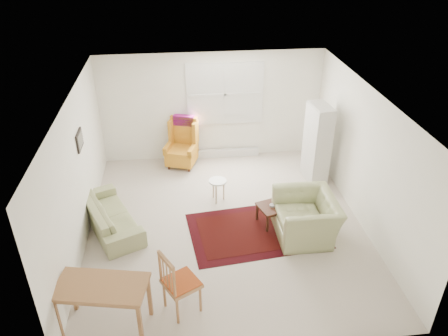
{
  "coord_description": "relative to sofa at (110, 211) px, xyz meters",
  "views": [
    {
      "loc": [
        -0.77,
        -6.47,
        4.98
      ],
      "look_at": [
        0.0,
        0.3,
        1.05
      ],
      "focal_mm": 35.0,
      "sensor_mm": 36.0,
      "label": 1
    }
  ],
  "objects": [
    {
      "name": "armchair",
      "position": [
        3.48,
        -0.61,
        0.09
      ],
      "size": [
        1.02,
        1.16,
        0.91
      ],
      "primitive_type": "imported",
      "rotation": [
        0.0,
        0.0,
        -1.57
      ],
      "color": "#999E69",
      "rests_on": "ground"
    },
    {
      "name": "room",
      "position": [
        2.12,
        0.03,
        0.89
      ],
      "size": [
        5.04,
        5.54,
        2.51
      ],
      "color": "beige",
      "rests_on": "ground"
    },
    {
      "name": "wingback_chair",
      "position": [
        1.36,
        2.17,
        0.2
      ],
      "size": [
        0.84,
        0.86,
        1.12
      ],
      "primitive_type": null,
      "rotation": [
        0.0,
        0.0,
        -0.34
      ],
      "color": "orange",
      "rests_on": "ground"
    },
    {
      "name": "desk_chair",
      "position": [
        1.24,
        -2.1,
        0.17
      ],
      "size": [
        0.63,
        0.63,
        1.06
      ],
      "primitive_type": null,
      "rotation": [
        0.0,
        0.0,
        2.07
      ],
      "color": "#A57042",
      "rests_on": "ground"
    },
    {
      "name": "desk",
      "position": [
        0.19,
        -2.29,
        0.02
      ],
      "size": [
        1.31,
        0.84,
        0.77
      ],
      "primitive_type": null,
      "rotation": [
        0.0,
        0.0,
        -0.2
      ],
      "color": "#A57042",
      "rests_on": "ground"
    },
    {
      "name": "coffee_table",
      "position": [
        2.95,
        -0.22,
        -0.17
      ],
      "size": [
        0.59,
        0.59,
        0.38
      ],
      "primitive_type": null,
      "rotation": [
        0.0,
        0.0,
        0.31
      ],
      "color": "#401F13",
      "rests_on": "ground"
    },
    {
      "name": "sofa",
      "position": [
        0.0,
        0.0,
        0.0
      ],
      "size": [
        1.37,
        1.92,
        0.72
      ],
      "primitive_type": "imported",
      "rotation": [
        0.0,
        0.0,
        1.99
      ],
      "color": "#999E69",
      "rests_on": "ground"
    },
    {
      "name": "stool",
      "position": [
        2.03,
        0.65,
        -0.13
      ],
      "size": [
        0.4,
        0.4,
        0.47
      ],
      "primitive_type": null,
      "rotation": [
        0.0,
        0.0,
        0.16
      ],
      "color": "white",
      "rests_on": "ground"
    },
    {
      "name": "cabinet",
      "position": [
        4.2,
        1.25,
        0.49
      ],
      "size": [
        0.43,
        0.72,
        1.71
      ],
      "primitive_type": null,
      "rotation": [
        0.0,
        0.0,
        0.11
      ],
      "color": "silver",
      "rests_on": "ground"
    },
    {
      "name": "rug",
      "position": [
        2.64,
        -0.43,
        -0.35
      ],
      "size": [
        2.56,
        1.8,
        0.02
      ],
      "primitive_type": null,
      "rotation": [
        0.0,
        0.0,
        0.11
      ],
      "color": "black",
      "rests_on": "ground"
    }
  ]
}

